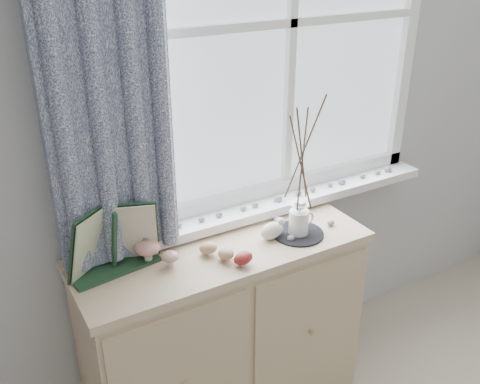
% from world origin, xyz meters
% --- Properties ---
extents(sideboard, '(1.20, 0.45, 0.85)m').
position_xyz_m(sideboard, '(-0.15, 1.75, 0.43)').
color(sideboard, tan).
rests_on(sideboard, ground).
extents(botanical_book, '(0.40, 0.19, 0.27)m').
position_xyz_m(botanical_book, '(-0.57, 1.78, 0.98)').
color(botanical_book, '#1D3C25').
rests_on(botanical_book, sideboard).
extents(toadstool_cluster, '(0.14, 0.15, 0.09)m').
position_xyz_m(toadstool_cluster, '(-0.43, 1.78, 0.91)').
color(toadstool_cluster, silver).
rests_on(toadstool_cluster, sideboard).
extents(wooden_eggs, '(0.14, 0.18, 0.07)m').
position_xyz_m(wooden_eggs, '(-0.19, 1.66, 0.88)').
color(wooden_eggs, tan).
rests_on(wooden_eggs, sideboard).
extents(songbird_figurine, '(0.16, 0.09, 0.08)m').
position_xyz_m(songbird_figurine, '(0.05, 1.71, 0.89)').
color(songbird_figurine, white).
rests_on(songbird_figurine, sideboard).
extents(crocheted_doily, '(0.21, 0.21, 0.01)m').
position_xyz_m(crocheted_doily, '(0.17, 1.68, 0.85)').
color(crocheted_doily, black).
rests_on(crocheted_doily, sideboard).
extents(twig_pitcher, '(0.23, 0.23, 0.62)m').
position_xyz_m(twig_pitcher, '(0.17, 1.68, 1.21)').
color(twig_pitcher, white).
rests_on(twig_pitcher, crocheted_doily).
extents(sideboard_pebbles, '(0.33, 0.23, 0.02)m').
position_xyz_m(sideboard_pebbles, '(0.18, 1.76, 0.86)').
color(sideboard_pebbles, gray).
rests_on(sideboard_pebbles, sideboard).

